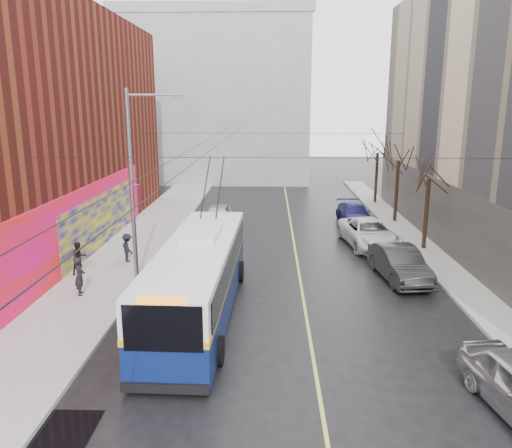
{
  "coord_description": "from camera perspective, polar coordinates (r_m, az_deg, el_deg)",
  "views": [
    {
      "loc": [
        0.02,
        -12.29,
        8.29
      ],
      "look_at": [
        -0.65,
        10.8,
        2.75
      ],
      "focal_mm": 35.0,
      "sensor_mm": 36.0,
      "label": 1
    }
  ],
  "objects": [
    {
      "name": "ground",
      "position": [
        14.82,
        1.39,
        -20.52
      ],
      "size": [
        140.0,
        140.0,
        0.0
      ],
      "primitive_type": "plane",
      "color": "black",
      "rests_on": "ground"
    },
    {
      "name": "sidewalk_left",
      "position": [
        26.86,
        -15.85,
        -4.85
      ],
      "size": [
        4.0,
        60.0,
        0.15
      ],
      "primitive_type": "cube",
      "color": "gray",
      "rests_on": "ground"
    },
    {
      "name": "sidewalk_right",
      "position": [
        27.16,
        20.97,
        -5.04
      ],
      "size": [
        2.0,
        60.0,
        0.15
      ],
      "primitive_type": "cube",
      "color": "gray",
      "rests_on": "ground"
    },
    {
      "name": "lane_line",
      "position": [
        27.6,
        4.67,
        -4.03
      ],
      "size": [
        0.12,
        50.0,
        0.01
      ],
      "primitive_type": "cube",
      "color": "#BFB74C",
      "rests_on": "ground"
    },
    {
      "name": "building_far",
      "position": [
        57.6,
        -4.47,
        14.17
      ],
      "size": [
        20.5,
        12.1,
        18.0
      ],
      "color": "gray",
      "rests_on": "ground"
    },
    {
      "name": "streetlight_pole",
      "position": [
        23.38,
        -13.68,
        4.64
      ],
      "size": [
        2.65,
        0.6,
        9.0
      ],
      "color": "slate",
      "rests_on": "ground"
    },
    {
      "name": "catenary_wires",
      "position": [
        27.25,
        -3.77,
        9.16
      ],
      "size": [
        18.0,
        60.0,
        0.22
      ],
      "color": "black"
    },
    {
      "name": "tree_near",
      "position": [
        29.86,
        19.28,
        6.37
      ],
      "size": [
        3.2,
        3.2,
        6.4
      ],
      "color": "black",
      "rests_on": "ground"
    },
    {
      "name": "tree_mid",
      "position": [
        36.54,
        16.06,
        8.2
      ],
      "size": [
        3.2,
        3.2,
        6.68
      ],
      "color": "black",
      "rests_on": "ground"
    },
    {
      "name": "tree_far",
      "position": [
        43.34,
        13.79,
        8.94
      ],
      "size": [
        3.2,
        3.2,
        6.57
      ],
      "color": "black",
      "rests_on": "ground"
    },
    {
      "name": "pigeons_flying",
      "position": [
        22.67,
        -3.92,
        10.43
      ],
      "size": [
        1.35,
        2.16,
        1.37
      ],
      "color": "slate"
    },
    {
      "name": "trolleybus",
      "position": [
        20.11,
        -6.56,
        -6.0
      ],
      "size": [
        3.12,
        12.31,
        5.79
      ],
      "rotation": [
        0.0,
        0.0,
        -0.03
      ],
      "color": "#0A174E",
      "rests_on": "ground"
    },
    {
      "name": "parked_car_b",
      "position": [
        25.14,
        16.08,
        -4.37
      ],
      "size": [
        2.29,
        5.08,
        1.62
      ],
      "primitive_type": "imported",
      "rotation": [
        0.0,
        0.0,
        0.12
      ],
      "color": "#262628",
      "rests_on": "ground"
    },
    {
      "name": "parked_car_c",
      "position": [
        30.55,
        12.81,
        -1.03
      ],
      "size": [
        3.39,
        6.09,
        1.61
      ],
      "primitive_type": "imported",
      "rotation": [
        0.0,
        0.0,
        0.13
      ],
      "color": "silver",
      "rests_on": "ground"
    },
    {
      "name": "parked_car_d",
      "position": [
        36.2,
        11.17,
        1.15
      ],
      "size": [
        2.3,
        5.04,
        1.43
      ],
      "primitive_type": "imported",
      "rotation": [
        0.0,
        0.0,
        0.06
      ],
      "color": "#161650",
      "rests_on": "ground"
    },
    {
      "name": "following_car",
      "position": [
        34.62,
        -4.42,
        0.91
      ],
      "size": [
        1.88,
        4.55,
        1.54
      ],
      "primitive_type": "imported",
      "rotation": [
        0.0,
        0.0,
        -0.01
      ],
      "color": "#B8B8BD",
      "rests_on": "ground"
    },
    {
      "name": "pedestrian_a",
      "position": [
        23.2,
        -19.53,
        -5.64
      ],
      "size": [
        0.55,
        0.7,
        1.7
      ],
      "primitive_type": "imported",
      "rotation": [
        0.0,
        0.0,
        1.82
      ],
      "color": "black",
      "rests_on": "sidewalk_left"
    },
    {
      "name": "pedestrian_b",
      "position": [
        25.98,
        -19.55,
        -3.69
      ],
      "size": [
        0.99,
        1.0,
        1.63
      ],
      "primitive_type": "imported",
      "rotation": [
        0.0,
        0.0,
        0.8
      ],
      "color": "black",
      "rests_on": "sidewalk_left"
    },
    {
      "name": "pedestrian_c",
      "position": [
        27.26,
        -14.48,
        -2.64
      ],
      "size": [
        1.05,
        1.13,
        1.53
      ],
      "primitive_type": "imported",
      "rotation": [
        0.0,
        0.0,
        2.21
      ],
      "color": "black",
      "rests_on": "sidewalk_left"
    }
  ]
}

